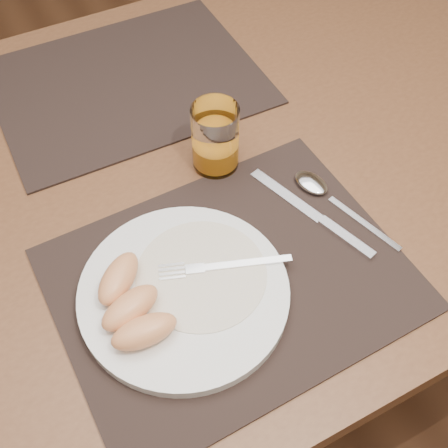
% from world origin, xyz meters
% --- Properties ---
extents(ground, '(5.00, 5.00, 0.00)m').
position_xyz_m(ground, '(0.00, 0.00, 0.00)').
color(ground, '#56321D').
rests_on(ground, ground).
extents(table, '(1.40, 0.90, 0.75)m').
position_xyz_m(table, '(0.00, 0.00, 0.67)').
color(table, brown).
rests_on(table, ground).
extents(placemat_near, '(0.46, 0.36, 0.00)m').
position_xyz_m(placemat_near, '(-0.02, -0.22, 0.75)').
color(placemat_near, black).
rests_on(placemat_near, table).
extents(placemat_far, '(0.45, 0.35, 0.00)m').
position_xyz_m(placemat_far, '(0.01, 0.22, 0.75)').
color(placemat_far, black).
rests_on(placemat_far, table).
extents(plate, '(0.27, 0.27, 0.02)m').
position_xyz_m(plate, '(-0.08, -0.22, 0.76)').
color(plate, white).
rests_on(plate, placemat_near).
extents(plate_dressing, '(0.17, 0.17, 0.00)m').
position_xyz_m(plate_dressing, '(-0.05, -0.21, 0.77)').
color(plate_dressing, white).
rests_on(plate_dressing, plate).
extents(fork, '(0.17, 0.08, 0.00)m').
position_xyz_m(fork, '(-0.03, -0.20, 0.77)').
color(fork, silver).
rests_on(fork, plate).
extents(knife, '(0.08, 0.21, 0.01)m').
position_xyz_m(knife, '(0.14, -0.20, 0.76)').
color(knife, silver).
rests_on(knife, placemat_near).
extents(spoon, '(0.07, 0.19, 0.01)m').
position_xyz_m(spoon, '(0.17, -0.15, 0.76)').
color(spoon, silver).
rests_on(spoon, placemat_near).
extents(juice_glass, '(0.07, 0.07, 0.11)m').
position_xyz_m(juice_glass, '(0.06, -0.03, 0.80)').
color(juice_glass, white).
rests_on(juice_glass, placemat_near).
extents(grapefruit_wedges, '(0.09, 0.15, 0.03)m').
position_xyz_m(grapefruit_wedges, '(-0.15, -0.22, 0.79)').
color(grapefruit_wedges, '#E4985D').
rests_on(grapefruit_wedges, plate).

